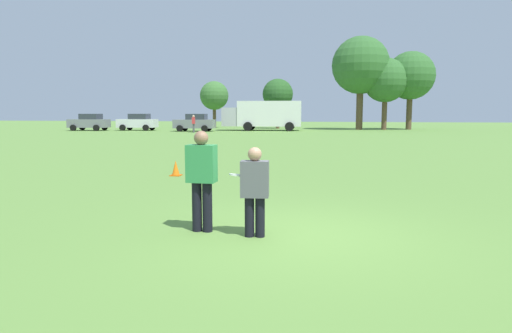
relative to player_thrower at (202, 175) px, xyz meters
name	(u,v)px	position (x,y,z in m)	size (l,w,h in m)	color
ground_plane	(298,235)	(1.59, 0.05, -0.95)	(177.07, 177.07, 0.00)	#608C3D
player_thrower	(202,175)	(0.00, 0.00, 0.00)	(0.48, 0.28, 1.68)	black
player_defender	(255,187)	(0.92, -0.16, -0.15)	(0.46, 0.30, 1.44)	black
frisbee	(237,175)	(0.63, -0.13, 0.04)	(0.27, 0.27, 0.08)	white
traffic_cone	(176,168)	(-2.82, 6.22, -0.72)	(0.32, 0.32, 0.48)	#D8590C
parked_car_near_left	(89,122)	(-24.69, 37.94, -0.02)	(4.32, 2.45, 1.82)	slate
parked_car_mid_left	(138,122)	(-19.70, 39.35, -0.02)	(4.32, 2.45, 1.82)	silver
parked_car_center	(195,122)	(-12.78, 38.23, -0.02)	(4.32, 2.45, 1.82)	slate
box_truck	(264,114)	(-6.01, 41.44, 0.81)	(8.65, 3.40, 3.18)	white
bystander_sideline_watcher	(194,123)	(-11.89, 35.13, 0.02)	(0.36, 0.51, 1.71)	#4C4C51
tree_west_oak	(214,96)	(-13.82, 49.35, 3.14)	(3.66, 3.66, 5.94)	brown
tree_west_maple	(278,94)	(-5.40, 47.94, 3.21)	(3.72, 3.72, 6.04)	brown
tree_center_elm	(361,66)	(4.28, 45.83, 6.25)	(6.44, 6.44, 10.46)	brown
tree_east_birch	(385,80)	(7.05, 46.03, 4.58)	(4.95, 4.95, 8.04)	brown
tree_east_oak	(411,76)	(9.91, 47.31, 5.14)	(5.45, 5.45, 8.85)	brown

